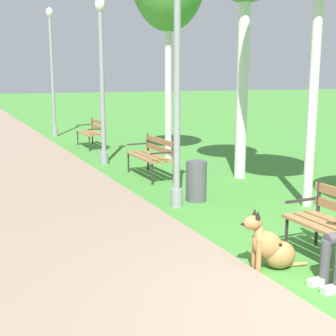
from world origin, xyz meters
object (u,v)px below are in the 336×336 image
object	(u,v)px
park_bench_mid	(152,153)
lamp_post_mid	(102,81)
dog_shepherd	(271,247)
litter_bin	(196,181)
park_bench_far	(93,131)
lamp_post_far	(52,71)
lamp_post_near	(177,86)

from	to	relation	value
park_bench_mid	lamp_post_mid	xyz separation A→B (m)	(-0.51, 1.87, 1.52)
dog_shepherd	litter_bin	xyz separation A→B (m)	(0.63, 2.94, 0.09)
park_bench_far	dog_shepherd	size ratio (longest dim) A/B	1.82
park_bench_far	dog_shepherd	xyz separation A→B (m)	(-0.71, -9.75, -0.25)
lamp_post_mid	lamp_post_far	xyz separation A→B (m)	(-0.01, 5.93, 0.27)
lamp_post_far	park_bench_mid	bearing A→B (deg)	-86.20
park_bench_far	lamp_post_mid	xyz separation A→B (m)	(-0.51, -2.82, 1.52)
park_bench_far	dog_shepherd	bearing A→B (deg)	-94.16
lamp_post_near	lamp_post_mid	bearing A→B (deg)	89.43
dog_shepherd	lamp_post_near	distance (m)	3.24
park_bench_mid	litter_bin	world-z (taller)	park_bench_mid
park_bench_far	park_bench_mid	bearing A→B (deg)	-90.09
dog_shepherd	park_bench_far	bearing A→B (deg)	85.84
park_bench_mid	lamp_post_far	bearing A→B (deg)	93.80
lamp_post_far	litter_bin	distance (m)	10.12
lamp_post_near	litter_bin	world-z (taller)	lamp_post_near
litter_bin	park_bench_mid	bearing A→B (deg)	87.99
lamp_post_near	lamp_post_mid	world-z (taller)	lamp_post_mid
park_bench_far	lamp_post_mid	bearing A→B (deg)	-100.31
park_bench_mid	lamp_post_far	xyz separation A→B (m)	(-0.52, 7.80, 1.79)
dog_shepherd	lamp_post_near	xyz separation A→B (m)	(0.16, 2.74, 1.72)
lamp_post_near	lamp_post_far	xyz separation A→B (m)	(0.03, 10.12, 0.33)
lamp_post_mid	lamp_post_far	world-z (taller)	lamp_post_far
lamp_post_near	park_bench_mid	bearing A→B (deg)	76.74
park_bench_far	dog_shepherd	distance (m)	9.78
dog_shepherd	litter_bin	size ratio (longest dim) A/B	1.18
lamp_post_near	lamp_post_far	distance (m)	10.12
lamp_post_far	park_bench_far	bearing A→B (deg)	-80.40
lamp_post_mid	lamp_post_far	size ratio (longest dim) A/B	0.88
park_bench_far	lamp_post_mid	size ratio (longest dim) A/B	0.38
lamp_post_far	litter_bin	world-z (taller)	lamp_post_far
park_bench_far	litter_bin	bearing A→B (deg)	-90.69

